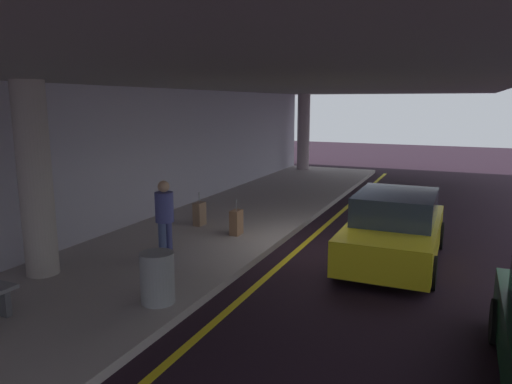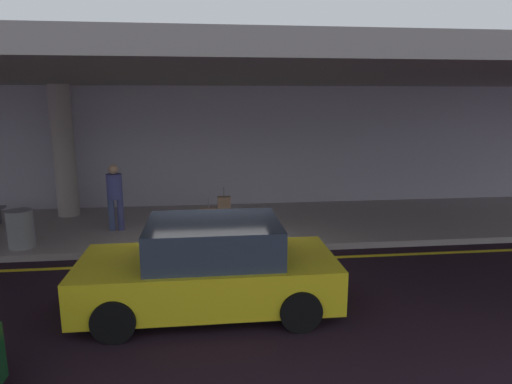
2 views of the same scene
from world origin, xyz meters
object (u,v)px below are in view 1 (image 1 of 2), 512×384
Objects in this scene: support_column_far_left at (35,180)px; trash_bin_steel at (157,278)px; car_yellow_taxi at (394,229)px; traveler_with_luggage at (165,215)px; support_column_left_mid at (303,132)px; suitcase_upright_secondary at (236,222)px; suitcase_upright_primary at (199,214)px.

support_column_far_left is 4.29× the size of trash_bin_steel.
traveler_with_luggage is (-2.29, 4.31, 0.40)m from car_yellow_taxi.
support_column_left_mid reaches higher than trash_bin_steel.
suitcase_upright_secondary is (-12.04, -2.21, -1.51)m from support_column_left_mid.
support_column_far_left is at bearing 142.16° from suitcase_upright_primary.
support_column_far_left is 3.15m from trash_bin_steel.
car_yellow_taxi is at bearing -37.60° from trash_bin_steel.
support_column_left_mid is 4.29× the size of trash_bin_steel.
support_column_left_mid is 0.89× the size of car_yellow_taxi.
traveler_with_luggage is 2.23m from trash_bin_steel.
suitcase_upright_primary is (4.40, -0.90, -1.51)m from support_column_far_left.
traveler_with_luggage is 2.46m from suitcase_upright_secondary.
support_column_far_left reaches higher than suitcase_upright_primary.
suitcase_upright_secondary is (-0.43, -1.31, 0.00)m from suitcase_upright_primary.
car_yellow_taxi is 5.14m from suitcase_upright_primary.
support_column_left_mid is at bearing 25.43° from car_yellow_taxi.
support_column_left_mid is 4.06× the size of suitcase_upright_primary.
support_column_left_mid is at bearing 9.84° from trash_bin_steel.
suitcase_upright_primary and suitcase_upright_secondary have the same top height.
support_column_far_left is 2.17× the size of traveler_with_luggage.
car_yellow_taxi is 3.81m from suitcase_upright_secondary.
suitcase_upright_secondary is (0.02, 3.80, -0.25)m from car_yellow_taxi.
support_column_left_mid is 12.33m from suitcase_upright_secondary.
car_yellow_taxi is at bearing -71.04° from suitcase_upright_secondary.
trash_bin_steel is (-0.22, -2.81, -1.40)m from support_column_far_left.
support_column_left_mid reaches higher than suitcase_upright_secondary.
support_column_left_mid is at bearing 47.99° from traveler_with_luggage.
traveler_with_luggage is 1.87× the size of suitcase_upright_primary.
support_column_far_left is 0.89× the size of car_yellow_taxi.
traveler_with_luggage is (-14.36, -1.70, -0.86)m from support_column_left_mid.
support_column_far_left is 7.30m from car_yellow_taxi.
support_column_far_left is 4.06× the size of suitcase_upright_primary.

